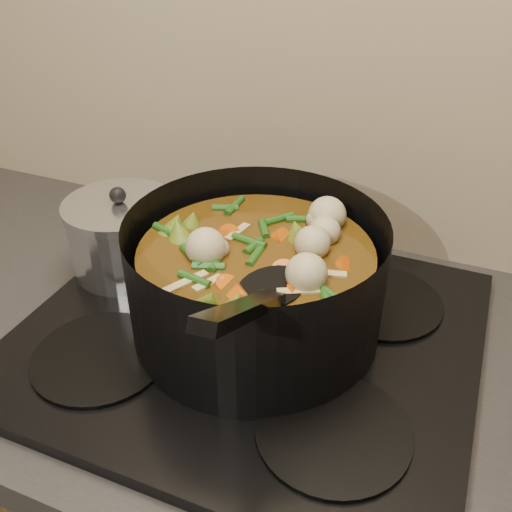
% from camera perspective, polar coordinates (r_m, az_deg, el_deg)
% --- Properties ---
extents(stovetop, '(0.62, 0.54, 0.03)m').
position_cam_1_polar(stovetop, '(0.82, -0.67, -7.78)').
color(stovetop, black).
rests_on(stovetop, counter).
extents(stockpot, '(0.38, 0.48, 0.25)m').
position_cam_1_polar(stockpot, '(0.77, 0.01, -2.59)').
color(stockpot, black).
rests_on(stockpot, stovetop).
extents(saucepan, '(0.18, 0.18, 0.14)m').
position_cam_1_polar(saucepan, '(0.93, -13.10, 2.04)').
color(saucepan, silver).
rests_on(saucepan, stovetop).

